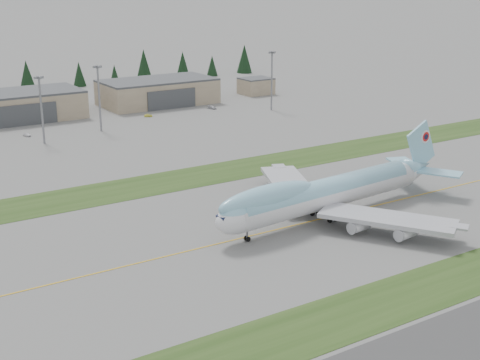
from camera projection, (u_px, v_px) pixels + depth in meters
ground at (273, 231)px, 146.78m from camera, size 7000.00×7000.00×0.00m
grass_strip_near at (399, 298)px, 116.19m from camera, size 400.00×14.00×0.08m
grass_strip_far at (178, 180)px, 183.00m from camera, size 400.00×18.00×0.08m
taxiway_line_main at (273, 231)px, 146.78m from camera, size 400.00×0.40×0.02m
boeing_747_freighter at (327, 192)px, 152.72m from camera, size 70.81×60.90×18.64m
hangar_center at (17, 106)px, 258.13m from camera, size 48.00×26.60×10.80m
hangar_right at (158, 92)px, 289.03m from camera, size 48.00×26.60×10.80m
control_shed at (256, 86)px, 313.73m from camera, size 14.00×12.00×7.60m
service_vehicle_a at (27, 136)px, 232.31m from camera, size 2.37×3.64×1.15m
service_vehicle_b at (148, 117)px, 264.19m from camera, size 3.36×2.37×1.05m
service_vehicle_c at (212, 109)px, 279.83m from camera, size 2.89×4.76×1.29m
conifer_belt at (27, 77)px, 319.07m from camera, size 265.13×13.94×16.48m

